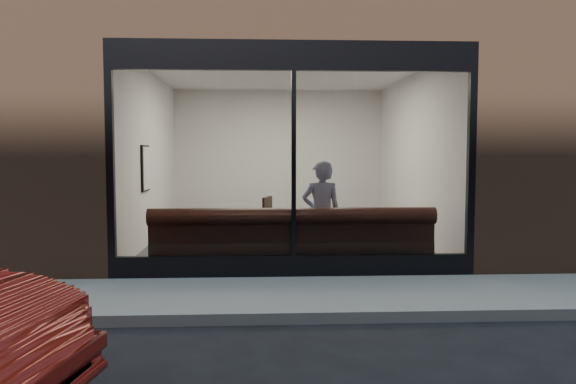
{
  "coord_description": "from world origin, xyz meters",
  "views": [
    {
      "loc": [
        -0.46,
        -5.54,
        1.71
      ],
      "look_at": [
        -0.06,
        2.4,
        1.14
      ],
      "focal_mm": 35.0,
      "sensor_mm": 36.0,
      "label": 1
    }
  ],
  "objects_px": {
    "cafe_table_right": "(388,214)",
    "cafe_chair_left": "(257,237)",
    "banquette": "(292,255)",
    "person": "(321,215)",
    "cafe_chair_right": "(317,240)",
    "cafe_table_left": "(245,212)"
  },
  "relations": [
    {
      "from": "cafe_table_right",
      "to": "cafe_chair_left",
      "type": "height_order",
      "value": "cafe_table_right"
    },
    {
      "from": "cafe_table_right",
      "to": "cafe_chair_right",
      "type": "bearing_deg",
      "value": 147.41
    },
    {
      "from": "cafe_table_right",
      "to": "banquette",
      "type": "bearing_deg",
      "value": -157.02
    },
    {
      "from": "banquette",
      "to": "person",
      "type": "bearing_deg",
      "value": 21.35
    },
    {
      "from": "banquette",
      "to": "cafe_table_left",
      "type": "height_order",
      "value": "cafe_table_left"
    },
    {
      "from": "person",
      "to": "cafe_chair_right",
      "type": "bearing_deg",
      "value": -95.91
    },
    {
      "from": "banquette",
      "to": "cafe_table_left",
      "type": "distance_m",
      "value": 1.4
    },
    {
      "from": "cafe_table_left",
      "to": "cafe_table_right",
      "type": "height_order",
      "value": "cafe_table_left"
    },
    {
      "from": "cafe_table_right",
      "to": "cafe_chair_left",
      "type": "bearing_deg",
      "value": 154.71
    },
    {
      "from": "banquette",
      "to": "cafe_table_right",
      "type": "bearing_deg",
      "value": 22.98
    },
    {
      "from": "cafe_table_right",
      "to": "cafe_chair_left",
      "type": "xyz_separation_m",
      "value": [
        -2.05,
        0.97,
        -0.5
      ]
    },
    {
      "from": "cafe_table_left",
      "to": "cafe_table_right",
      "type": "bearing_deg",
      "value": -11.25
    },
    {
      "from": "banquette",
      "to": "person",
      "type": "relative_size",
      "value": 2.52
    },
    {
      "from": "cafe_table_left",
      "to": "cafe_chair_left",
      "type": "relative_size",
      "value": 1.53
    },
    {
      "from": "cafe_table_left",
      "to": "cafe_chair_left",
      "type": "height_order",
      "value": "cafe_table_left"
    },
    {
      "from": "person",
      "to": "cafe_chair_left",
      "type": "relative_size",
      "value": 3.48
    },
    {
      "from": "banquette",
      "to": "cafe_table_left",
      "type": "relative_size",
      "value": 5.76
    },
    {
      "from": "banquette",
      "to": "cafe_chair_right",
      "type": "distance_m",
      "value": 1.41
    },
    {
      "from": "banquette",
      "to": "cafe_table_right",
      "type": "height_order",
      "value": "cafe_table_right"
    },
    {
      "from": "cafe_table_left",
      "to": "cafe_chair_left",
      "type": "xyz_separation_m",
      "value": [
        0.19,
        0.52,
        -0.5
      ]
    },
    {
      "from": "cafe_chair_right",
      "to": "person",
      "type": "bearing_deg",
      "value": 101.55
    },
    {
      "from": "banquette",
      "to": "cafe_table_left",
      "type": "bearing_deg",
      "value": 122.5
    }
  ]
}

